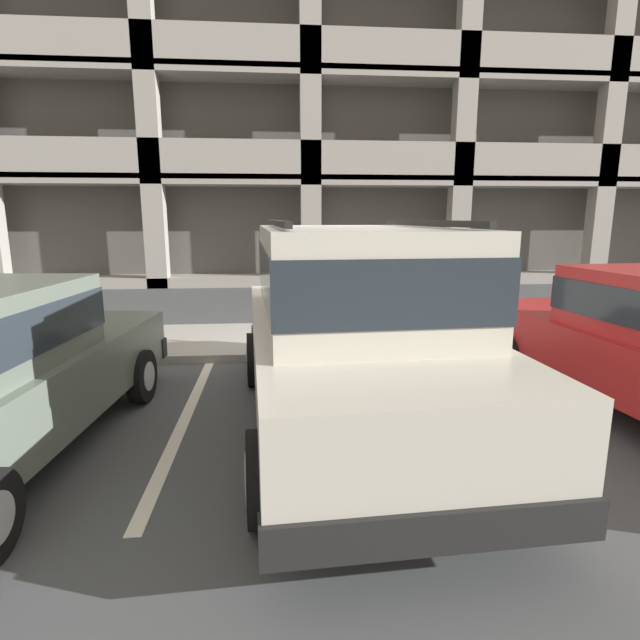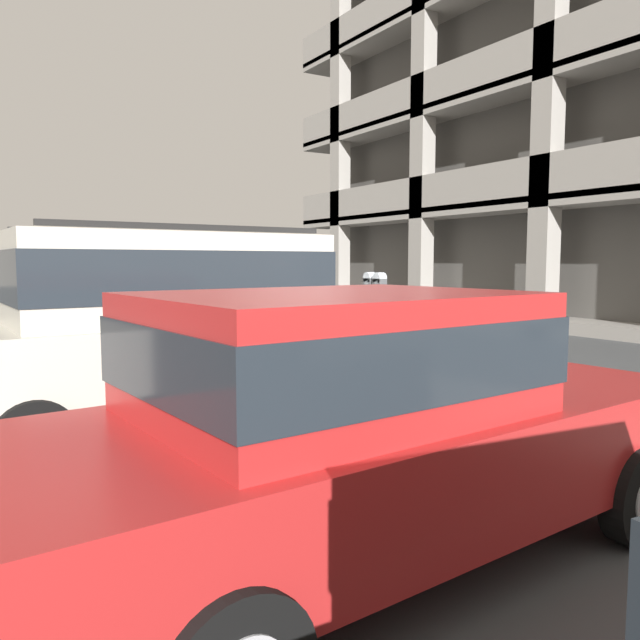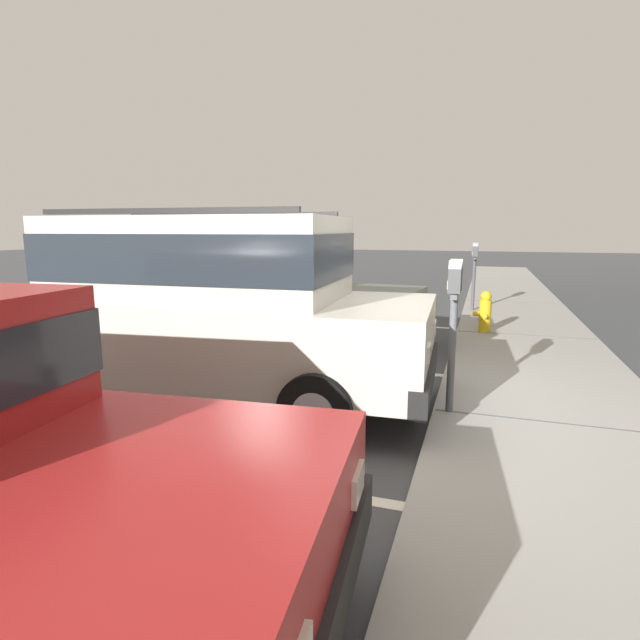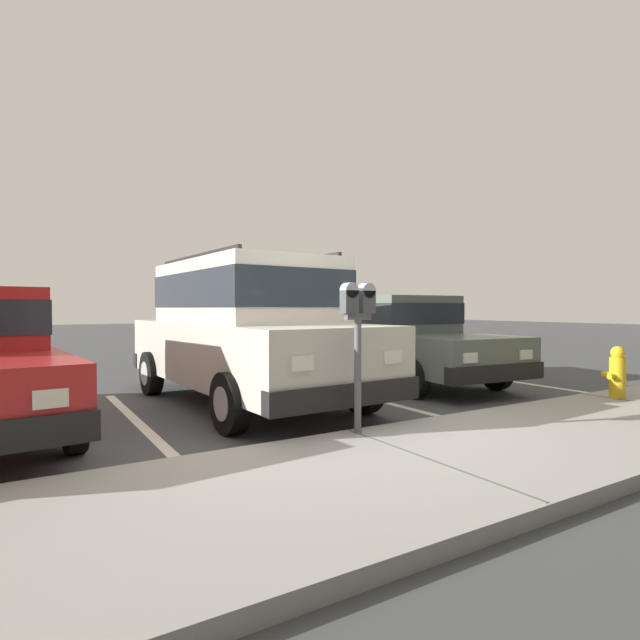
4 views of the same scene
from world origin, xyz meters
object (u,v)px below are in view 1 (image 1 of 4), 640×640
at_px(parking_meter_near, 319,278).
at_px(fire_hydrant, 42,329).
at_px(parking_garage, 301,113).
at_px(silver_suv, 351,322).

bearing_deg(parking_meter_near, fire_hydrant, 175.82).
distance_m(parking_meter_near, parking_garage, 14.14).
bearing_deg(parking_garage, silver_suv, -91.37).
relative_size(parking_garage, fire_hydrant, 45.71).
bearing_deg(fire_hydrant, parking_garage, 70.83).
bearing_deg(parking_garage, fire_hydrant, -109.17).
bearing_deg(parking_meter_near, parking_garage, 88.04).
bearing_deg(silver_suv, parking_meter_near, 88.74).
relative_size(parking_meter_near, parking_garage, 0.05).
height_order(parking_garage, fire_hydrant, parking_garage).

